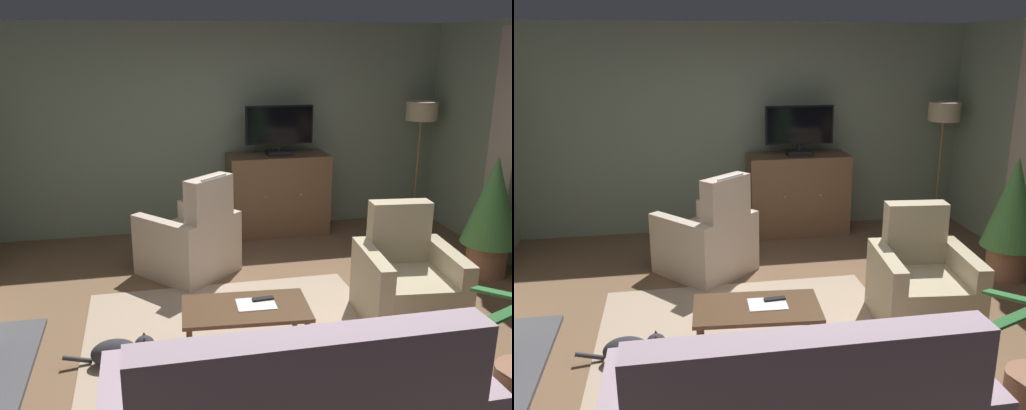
# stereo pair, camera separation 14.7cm
# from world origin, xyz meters

# --- Properties ---
(ground_plane) EXTENTS (6.30, 6.23, 0.04)m
(ground_plane) POSITION_xyz_m (0.00, 0.00, -0.02)
(ground_plane) COLOR brown
(wall_back) EXTENTS (6.30, 0.10, 2.61)m
(wall_back) POSITION_xyz_m (0.00, 2.86, 1.30)
(wall_back) COLOR gray
(wall_back) RESTS_ON ground_plane
(curtain_panel_far) EXTENTS (0.10, 0.44, 2.19)m
(curtain_panel_far) POSITION_xyz_m (2.79, 1.15, 1.44)
(curtain_panel_far) COLOR #B2A393
(rug_central) EXTENTS (2.51, 2.17, 0.01)m
(rug_central) POSITION_xyz_m (-0.36, -0.05, 0.01)
(rug_central) COLOR tan
(rug_central) RESTS_ON ground_plane
(tv_cabinet) EXTENTS (1.26, 0.56, 1.02)m
(tv_cabinet) POSITION_xyz_m (0.61, 2.51, 0.49)
(tv_cabinet) COLOR #4A3523
(tv_cabinet) RESTS_ON ground_plane
(television) EXTENTS (0.84, 0.20, 0.61)m
(television) POSITION_xyz_m (0.61, 2.46, 1.35)
(television) COLOR black
(television) RESTS_ON tv_cabinet
(coffee_table) EXTENTS (1.01, 0.61, 0.41)m
(coffee_table) POSITION_xyz_m (-0.35, -0.27, 0.36)
(coffee_table) COLOR #4C331E
(coffee_table) RESTS_ON ground_plane
(tv_remote) EXTENTS (0.17, 0.06, 0.02)m
(tv_remote) POSITION_xyz_m (-0.19, -0.20, 0.42)
(tv_remote) COLOR black
(tv_remote) RESTS_ON coffee_table
(folded_newspaper) EXTENTS (0.31, 0.23, 0.01)m
(folded_newspaper) POSITION_xyz_m (-0.26, -0.25, 0.41)
(folded_newspaper) COLOR silver
(folded_newspaper) RESTS_ON coffee_table
(armchair_near_window) EXTENTS (1.15, 1.15, 1.11)m
(armchair_near_window) POSITION_xyz_m (-0.61, 1.41, 0.35)
(armchair_near_window) COLOR #C6B29E
(armchair_near_window) RESTS_ON ground_plane
(armchair_facing_sofa) EXTENTS (0.88, 0.89, 1.01)m
(armchair_facing_sofa) POSITION_xyz_m (1.15, 0.01, 0.33)
(armchair_facing_sofa) COLOR tan
(armchair_facing_sofa) RESTS_ON ground_plane
(potted_plant_on_hearth_side) EXTENTS (0.58, 0.58, 1.28)m
(potted_plant_on_hearth_side) POSITION_xyz_m (2.44, 0.75, 0.71)
(potted_plant_on_hearth_side) COLOR #99664C
(potted_plant_on_hearth_side) RESTS_ON ground_plane
(cat) EXTENTS (0.69, 0.22, 0.23)m
(cat) POSITION_xyz_m (-1.31, -0.22, 0.11)
(cat) COLOR #2D2D33
(cat) RESTS_ON ground_plane
(floor_lamp) EXTENTS (0.40, 0.40, 1.65)m
(floor_lamp) POSITION_xyz_m (2.48, 2.44, 1.37)
(floor_lamp) COLOR #4C4233
(floor_lamp) RESTS_ON ground_plane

